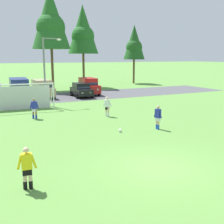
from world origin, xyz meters
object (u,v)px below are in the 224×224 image
parked_car_slot_center_right (81,90)px  soccer_goal (12,97)px  parked_car_slot_center_left (19,89)px  parked_car_slot_right (88,86)px  player_midfield_center (158,117)px  player_defender_far (34,109)px  soccer_ball (120,130)px  referee (27,168)px  street_lamp (46,71)px  player_striker_near (107,107)px  parked_car_slot_center (42,89)px

parked_car_slot_center_right → soccer_goal: bearing=-148.2°
parked_car_slot_center_left → parked_car_slot_right: bearing=10.7°
player_midfield_center → player_defender_far: (-6.83, 7.15, 0.00)m
soccer_ball → parked_car_slot_right: 19.16m
soccer_ball → player_midfield_center: size_ratio=0.13×
referee → street_lamp: (5.31, 18.23, 2.68)m
soccer_ball → player_defender_far: (-4.19, 6.66, 0.71)m
player_striker_near → parked_car_slot_center_right: (2.14, 11.79, 0.05)m
player_midfield_center → player_striker_near: bearing=103.2°
player_striker_near → player_midfield_center: same height
player_striker_near → parked_car_slot_center_right: size_ratio=0.38×
referee → player_striker_near: bearing=51.5°
player_defender_far → soccer_ball: bearing=-57.9°
soccer_goal → parked_car_slot_right: bearing=34.6°
soccer_goal → referee: bearing=-95.7°
soccer_ball → player_striker_near: 5.10m
soccer_goal → parked_car_slot_center: 8.19m
parked_car_slot_center_left → parked_car_slot_right: size_ratio=1.04×
parked_car_slot_center_left → parked_car_slot_center_right: size_ratio=1.15×
soccer_goal → player_defender_far: (1.08, -4.53, -0.47)m
player_striker_near → parked_car_slot_right: size_ratio=0.35×
parked_car_slot_right → parked_car_slot_center: bearing=-177.2°
referee → parked_car_slot_center_right: (10.50, 22.28, 0.05)m
player_defender_far → street_lamp: (2.53, 5.94, 2.68)m
player_midfield_center → parked_car_slot_center_left: (-6.42, 17.20, 0.52)m
player_striker_near → street_lamp: (-3.04, 7.75, 2.68)m
soccer_ball → player_defender_far: player_defender_far is taller
referee → parked_car_slot_center_left: bearing=81.9°
soccer_goal → player_striker_near: bearing=-43.6°
soccer_ball → player_striker_near: bearing=74.0°
parked_car_slot_right → parked_car_slot_center_left: bearing=-169.3°
player_striker_near → parked_car_slot_center_right: parked_car_slot_center_right is taller
soccer_ball → soccer_goal: bearing=115.2°
player_striker_near → referee: bearing=-128.5°
player_striker_near → player_defender_far: size_ratio=1.00×
soccer_ball → player_midfield_center: player_midfield_center is taller
referee → parked_car_slot_center: (6.06, 23.75, 0.29)m
parked_car_slot_center_left → street_lamp: 5.11m
parked_car_slot_center_right → parked_car_slot_right: bearing=47.0°
referee → parked_car_slot_center_left: parked_car_slot_center_left is taller
soccer_ball → parked_car_slot_right: size_ratio=0.05×
soccer_goal → referee: 16.92m
parked_car_slot_right → street_lamp: bearing=-139.6°
referee → player_midfield_center: bearing=28.2°
referee → player_midfield_center: same height
soccer_ball → parked_car_slot_right: (5.18, 18.42, 1.00)m
soccer_goal → player_defender_far: bearing=-76.6°
player_defender_far → parked_car_slot_center_right: 12.62m
soccer_goal → street_lamp: (3.62, 1.40, 2.22)m
player_striker_near → parked_car_slot_center_right: bearing=79.7°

